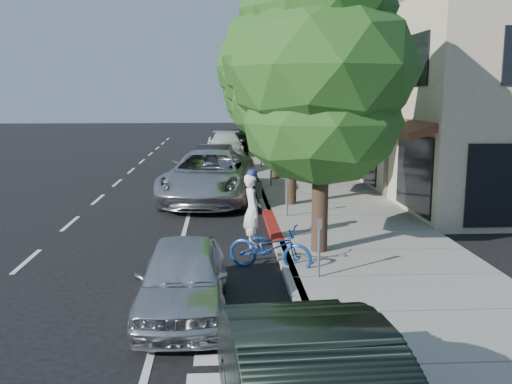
{
  "coord_description": "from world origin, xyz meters",
  "views": [
    {
      "loc": [
        -1.45,
        -15.52,
        4.03
      ],
      "look_at": [
        -0.57,
        -0.36,
        1.35
      ],
      "focal_mm": 40.0,
      "sensor_mm": 36.0,
      "label": 1
    }
  ],
  "objects": [
    {
      "name": "bicycle",
      "position": [
        -0.4,
        -3.0,
        0.52
      ],
      "size": [
        2.1,
        1.45,
        1.05
      ],
      "primitive_type": "imported",
      "rotation": [
        0.0,
        0.0,
        1.15
      ],
      "color": "#17439E",
      "rests_on": "ground"
    },
    {
      "name": "near_car_a",
      "position": [
        -2.2,
        -5.5,
        0.68
      ],
      "size": [
        1.62,
        3.99,
        1.36
      ],
      "primitive_type": "imported",
      "rotation": [
        0.0,
        0.0,
        0.0
      ],
      "color": "silver",
      "rests_on": "ground"
    },
    {
      "name": "dark_sedan",
      "position": [
        -1.92,
        12.09,
        0.73
      ],
      "size": [
        2.06,
        4.61,
        1.47
      ],
      "primitive_type": "imported",
      "rotation": [
        0.0,
        0.0,
        -0.12
      ],
      "color": "black",
      "rests_on": "ground"
    },
    {
      "name": "cyclist",
      "position": [
        -0.7,
        -0.96,
        0.97
      ],
      "size": [
        0.53,
        0.74,
        1.93
      ],
      "primitive_type": "imported",
      "rotation": [
        0.0,
        0.0,
        1.66
      ],
      "color": "white",
      "rests_on": "ground"
    },
    {
      "name": "white_pickup",
      "position": [
        -1.26,
        20.2,
        0.75
      ],
      "size": [
        2.13,
        5.2,
        1.51
      ],
      "primitive_type": "imported",
      "rotation": [
        0.0,
        0.0,
        -0.0
      ],
      "color": "white",
      "rests_on": "ground"
    },
    {
      "name": "street_tree_3",
      "position": [
        0.9,
        16.0,
        5.23
      ],
      "size": [
        5.57,
        5.57,
        8.58
      ],
      "color": "black",
      "rests_on": "ground"
    },
    {
      "name": "curb",
      "position": [
        0.0,
        8.0,
        0.07
      ],
      "size": [
        0.3,
        56.0,
        0.15
      ],
      "primitive_type": "cube",
      "color": "#9E998E",
      "rests_on": "ground"
    },
    {
      "name": "street_tree_5",
      "position": [
        0.9,
        28.0,
        4.35
      ],
      "size": [
        4.26,
        4.26,
        7.03
      ],
      "color": "black",
      "rests_on": "ground"
    },
    {
      "name": "ground",
      "position": [
        0.0,
        0.0,
        0.0
      ],
      "size": [
        120.0,
        120.0,
        0.0
      ],
      "primitive_type": "plane",
      "color": "black",
      "rests_on": "ground"
    },
    {
      "name": "street_tree_2",
      "position": [
        0.9,
        10.0,
        4.56
      ],
      "size": [
        4.89,
        4.89,
        7.49
      ],
      "color": "black",
      "rests_on": "ground"
    },
    {
      "name": "pedestrian",
      "position": [
        3.43,
        8.87,
        1.11
      ],
      "size": [
        1.16,
        1.07,
        1.91
      ],
      "primitive_type": "imported",
      "rotation": [
        0.0,
        0.0,
        3.62
      ],
      "color": "black",
      "rests_on": "sidewalk"
    },
    {
      "name": "curb_red_segment",
      "position": [
        0.0,
        1.0,
        0.07
      ],
      "size": [
        0.32,
        4.0,
        0.15
      ],
      "primitive_type": "cube",
      "color": "maroon",
      "rests_on": "ground"
    },
    {
      "name": "street_tree_4",
      "position": [
        0.9,
        22.0,
        4.37
      ],
      "size": [
        5.01,
        5.01,
        7.27
      ],
      "color": "black",
      "rests_on": "ground"
    },
    {
      "name": "dark_suv_far",
      "position": [
        -0.5,
        23.78,
        0.77
      ],
      "size": [
        2.18,
        4.67,
        1.55
      ],
      "primitive_type": "imported",
      "rotation": [
        0.0,
        0.0,
        0.08
      ],
      "color": "black",
      "rests_on": "ground"
    },
    {
      "name": "sidewalk",
      "position": [
        2.3,
        8.0,
        0.07
      ],
      "size": [
        4.6,
        56.0,
        0.15
      ],
      "primitive_type": "cube",
      "color": "gray",
      "rests_on": "ground"
    },
    {
      "name": "street_tree_1",
      "position": [
        0.9,
        4.0,
        5.05
      ],
      "size": [
        4.96,
        4.96,
        8.16
      ],
      "color": "black",
      "rests_on": "ground"
    },
    {
      "name": "silver_suv",
      "position": [
        -1.97,
        5.5,
        0.93
      ],
      "size": [
        3.85,
        7.0,
        1.86
      ],
      "primitive_type": "imported",
      "rotation": [
        0.0,
        0.0,
        -0.12
      ],
      "color": "silver",
      "rests_on": "ground"
    },
    {
      "name": "street_tree_0",
      "position": [
        0.9,
        -2.0,
        4.47
      ],
      "size": [
        4.55,
        4.55,
        7.28
      ],
      "color": "black",
      "rests_on": "ground"
    },
    {
      "name": "storefront_building",
      "position": [
        9.6,
        18.0,
        3.5
      ],
      "size": [
        10.0,
        36.0,
        7.0
      ],
      "primitive_type": "cube",
      "color": "beige",
      "rests_on": "ground"
    }
  ]
}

